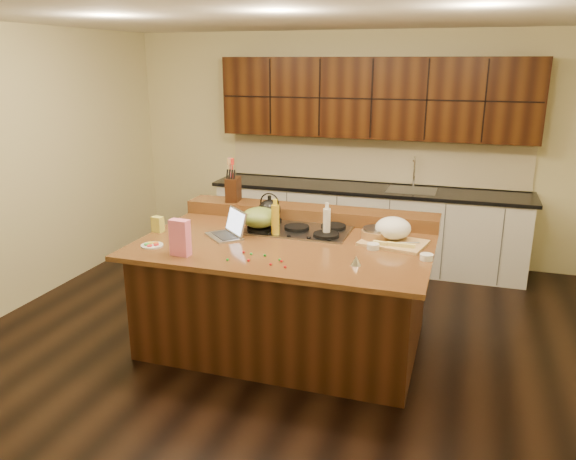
% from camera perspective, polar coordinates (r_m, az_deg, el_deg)
% --- Properties ---
extents(room, '(5.52, 5.02, 2.72)m').
position_cam_1_polar(room, '(4.56, -0.19, 4.04)').
color(room, black).
rests_on(room, ground).
extents(island, '(2.40, 1.60, 0.92)m').
position_cam_1_polar(island, '(4.83, -0.18, -6.26)').
color(island, black).
rests_on(island, ground).
extents(back_ledge, '(2.40, 0.30, 0.12)m').
position_cam_1_polar(back_ledge, '(5.29, 2.17, 1.73)').
color(back_ledge, black).
rests_on(back_ledge, island).
extents(cooktop, '(0.92, 0.52, 0.05)m').
position_cam_1_polar(cooktop, '(4.94, 0.89, 0.08)').
color(cooktop, gray).
rests_on(cooktop, island).
extents(back_counter, '(3.70, 0.66, 2.40)m').
position_cam_1_polar(back_counter, '(6.68, 8.25, 4.77)').
color(back_counter, silver).
rests_on(back_counter, ground).
extents(kettle, '(0.27, 0.27, 0.19)m').
position_cam_1_polar(kettle, '(5.11, -1.89, 2.09)').
color(kettle, black).
rests_on(kettle, cooktop).
extents(green_bowl, '(0.34, 0.34, 0.17)m').
position_cam_1_polar(green_bowl, '(4.88, -2.92, 1.29)').
color(green_bowl, olive).
rests_on(green_bowl, cooktop).
extents(laptop, '(0.42, 0.41, 0.23)m').
position_cam_1_polar(laptop, '(4.80, -5.97, 0.06)').
color(laptop, '#B7B7BC').
rests_on(laptop, island).
extents(oil_bottle, '(0.09, 0.09, 0.27)m').
position_cam_1_polar(oil_bottle, '(4.77, -1.30, 0.97)').
color(oil_bottle, gold).
rests_on(oil_bottle, island).
extents(vinegar_bottle, '(0.08, 0.08, 0.25)m').
position_cam_1_polar(vinegar_bottle, '(4.75, 3.95, 0.72)').
color(vinegar_bottle, silver).
rests_on(vinegar_bottle, island).
extents(wooden_tray, '(0.57, 0.46, 0.21)m').
position_cam_1_polar(wooden_tray, '(4.69, 10.63, -0.14)').
color(wooden_tray, tan).
rests_on(wooden_tray, island).
extents(ramekin_a, '(0.12, 0.12, 0.04)m').
position_cam_1_polar(ramekin_a, '(4.51, 8.64, -1.65)').
color(ramekin_a, white).
rests_on(ramekin_a, island).
extents(ramekin_b, '(0.11, 0.11, 0.04)m').
position_cam_1_polar(ramekin_b, '(4.35, 13.89, -2.68)').
color(ramekin_b, white).
rests_on(ramekin_b, island).
extents(ramekin_c, '(0.13, 0.13, 0.04)m').
position_cam_1_polar(ramekin_c, '(4.92, 9.27, -0.12)').
color(ramekin_c, white).
rests_on(ramekin_c, island).
extents(strainer_bowl, '(0.25, 0.25, 0.09)m').
position_cam_1_polar(strainer_bowl, '(4.72, 8.92, -0.55)').
color(strainer_bowl, '#996B3F').
rests_on(strainer_bowl, island).
extents(kitchen_timer, '(0.09, 0.09, 0.07)m').
position_cam_1_polar(kitchen_timer, '(4.14, 6.92, -3.10)').
color(kitchen_timer, silver).
rests_on(kitchen_timer, island).
extents(pink_bag, '(0.16, 0.09, 0.28)m').
position_cam_1_polar(pink_bag, '(4.37, -10.91, -0.76)').
color(pink_bag, pink).
rests_on(pink_bag, island).
extents(candy_plate, '(0.19, 0.19, 0.01)m').
position_cam_1_polar(candy_plate, '(4.67, -13.65, -1.53)').
color(candy_plate, white).
rests_on(candy_plate, island).
extents(package_box, '(0.11, 0.08, 0.13)m').
position_cam_1_polar(package_box, '(5.03, -13.09, 0.57)').
color(package_box, gold).
rests_on(package_box, island).
extents(utensil_crock, '(0.16, 0.16, 0.14)m').
position_cam_1_polar(utensil_crock, '(5.52, -5.68, 3.68)').
color(utensil_crock, white).
rests_on(utensil_crock, back_ledge).
extents(knife_block, '(0.14, 0.20, 0.23)m').
position_cam_1_polar(knife_block, '(5.50, -5.58, 4.14)').
color(knife_block, black).
rests_on(knife_block, back_ledge).
extents(gumdrop_0, '(0.02, 0.02, 0.02)m').
position_cam_1_polar(gumdrop_0, '(4.20, -4.03, -3.09)').
color(gumdrop_0, red).
rests_on(gumdrop_0, island).
extents(gumdrop_1, '(0.02, 0.02, 0.02)m').
position_cam_1_polar(gumdrop_1, '(4.34, -3.76, -2.43)').
color(gumdrop_1, '#198C26').
rests_on(gumdrop_1, island).
extents(gumdrop_2, '(0.02, 0.02, 0.02)m').
position_cam_1_polar(gumdrop_2, '(4.38, -4.54, -2.25)').
color(gumdrop_2, red).
rests_on(gumdrop_2, island).
extents(gumdrop_3, '(0.02, 0.02, 0.02)m').
position_cam_1_polar(gumdrop_3, '(4.20, -0.84, -3.04)').
color(gumdrop_3, '#198C26').
rests_on(gumdrop_3, island).
extents(gumdrop_4, '(0.02, 0.02, 0.02)m').
position_cam_1_polar(gumdrop_4, '(4.06, -0.30, -3.76)').
color(gumdrop_4, red).
rests_on(gumdrop_4, island).
extents(gumdrop_5, '(0.02, 0.02, 0.02)m').
position_cam_1_polar(gumdrop_5, '(4.23, -6.17, -3.00)').
color(gumdrop_5, '#198C26').
rests_on(gumdrop_5, island).
extents(gumdrop_6, '(0.02, 0.02, 0.02)m').
position_cam_1_polar(gumdrop_6, '(4.18, -0.67, -3.16)').
color(gumdrop_6, red).
rests_on(gumdrop_6, island).
extents(gumdrop_7, '(0.02, 0.02, 0.02)m').
position_cam_1_polar(gumdrop_7, '(4.30, -2.38, -2.59)').
color(gumdrop_7, '#198C26').
rests_on(gumdrop_7, island).
extents(gumdrop_8, '(0.02, 0.02, 0.02)m').
position_cam_1_polar(gumdrop_8, '(4.11, -1.79, -3.49)').
color(gumdrop_8, red).
rests_on(gumdrop_8, island).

